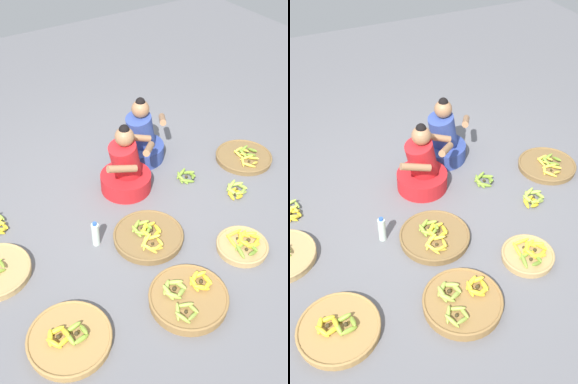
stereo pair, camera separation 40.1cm
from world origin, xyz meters
TOP-DOWN VIEW (x-y plane):
  - ground_plane at (0.00, 0.00)m, footprint 10.00×10.00m
  - vendor_woman_front at (0.10, 0.30)m, footprint 0.67×0.52m
  - vendor_woman_behind at (0.51, 0.67)m, footprint 0.69×0.52m
  - banana_basket_back_right at (0.54, -0.99)m, footprint 0.46×0.46m
  - banana_basket_back_center at (-1.16, -1.00)m, footprint 0.63×0.63m
  - banana_basket_near_vendor at (1.47, 0.02)m, footprint 0.63×0.63m
  - banana_basket_front_right at (-0.21, -1.18)m, footprint 0.64×0.64m
  - banana_basket_front_left at (-0.11, -0.44)m, footprint 0.64×0.64m
  - loose_bananas_front_center at (1.02, -0.37)m, footprint 0.26×0.26m
  - loose_bananas_mid_right at (0.72, 0.09)m, footprint 0.23×0.23m
  - water_bottle at (-0.53, -0.23)m, footprint 0.07×0.07m

SIDE VIEW (x-z plane):
  - ground_plane at x=0.00m, z-range 0.00..0.00m
  - loose_bananas_front_center at x=1.02m, z-range -0.02..0.08m
  - loose_bananas_mid_right at x=0.72m, z-range -0.01..0.08m
  - banana_basket_near_vendor at x=1.47m, z-range -0.03..0.10m
  - banana_basket_back_center at x=-1.16m, z-range -0.03..0.11m
  - banana_basket_front_left at x=-0.11m, z-range -0.03..0.12m
  - banana_basket_back_right at x=0.54m, z-range -0.03..0.12m
  - banana_basket_front_right at x=-0.21m, z-range -0.03..0.14m
  - water_bottle at x=-0.53m, z-range -0.01..0.25m
  - vendor_woman_behind at x=0.51m, z-range -0.14..0.62m
  - vendor_woman_front at x=0.10m, z-range -0.14..0.62m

